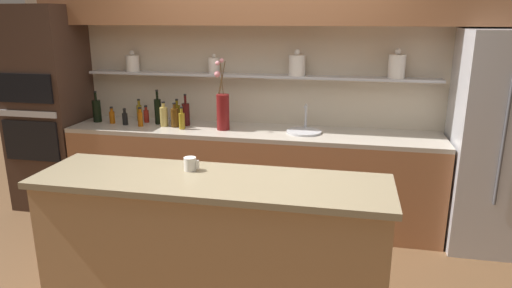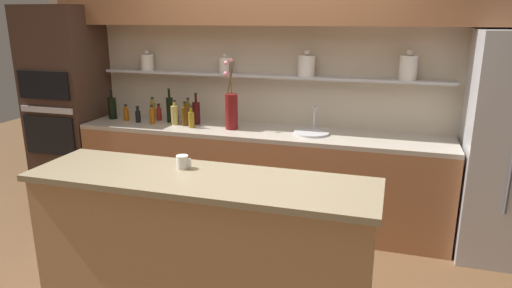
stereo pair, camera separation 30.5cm
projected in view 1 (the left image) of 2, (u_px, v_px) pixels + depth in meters
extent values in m
cube|color=beige|center=(269.00, 85.00, 4.54)|extent=(5.20, 0.10, 2.60)
cube|color=#B7B7BC|center=(255.00, 76.00, 4.40)|extent=(3.44, 0.18, 0.02)
cylinder|color=silver|center=(133.00, 63.00, 4.62)|extent=(0.13, 0.13, 0.16)
sphere|color=silver|center=(132.00, 53.00, 4.59)|extent=(0.05, 0.05, 0.05)
cylinder|color=silver|center=(214.00, 66.00, 4.45)|extent=(0.11, 0.11, 0.15)
sphere|color=silver|center=(214.00, 56.00, 4.42)|extent=(0.04, 0.04, 0.04)
cylinder|color=silver|center=(297.00, 65.00, 4.28)|extent=(0.16, 0.16, 0.19)
sphere|color=silver|center=(297.00, 52.00, 4.25)|extent=(0.06, 0.06, 0.06)
cylinder|color=silver|center=(397.00, 66.00, 4.10)|extent=(0.15, 0.15, 0.21)
sphere|color=silver|center=(398.00, 51.00, 4.07)|extent=(0.05, 0.05, 0.05)
cube|color=#99603D|center=(265.00, 1.00, 4.12)|extent=(4.42, 0.34, 0.42)
cube|color=#99603D|center=(251.00, 178.00, 4.46)|extent=(3.54, 0.62, 0.88)
cube|color=#ADA393|center=(251.00, 132.00, 4.33)|extent=(3.54, 0.62, 0.04)
cube|color=tan|center=(212.00, 257.00, 2.90)|extent=(2.12, 0.55, 0.98)
cube|color=gray|center=(210.00, 181.00, 2.76)|extent=(2.18, 0.61, 0.04)
cube|color=#B7B7BC|center=(510.00, 143.00, 3.84)|extent=(0.92, 0.70, 1.87)
cylinder|color=#4C4C51|center=(504.00, 143.00, 3.50)|extent=(0.02, 0.02, 1.03)
cube|color=#3D281E|center=(49.00, 109.00, 4.72)|extent=(0.70, 0.62, 2.07)
cube|color=black|center=(31.00, 141.00, 4.48)|extent=(0.59, 0.02, 0.40)
cube|color=black|center=(24.00, 88.00, 4.34)|extent=(0.59, 0.02, 0.28)
cube|color=#B7B7BC|center=(28.00, 114.00, 4.41)|extent=(0.62, 0.02, 0.06)
cylinder|color=maroon|center=(223.00, 112.00, 4.30)|extent=(0.12, 0.12, 0.34)
cylinder|color=#4C3319|center=(220.00, 84.00, 4.25)|extent=(0.03, 0.05, 0.18)
sphere|color=pink|center=(217.00, 74.00, 4.25)|extent=(0.06, 0.06, 0.06)
cylinder|color=#4C3319|center=(222.00, 79.00, 4.21)|extent=(0.04, 0.05, 0.29)
sphere|color=pink|center=(218.00, 63.00, 4.15)|extent=(0.04, 0.04, 0.04)
cylinder|color=#4C3319|center=(222.00, 78.00, 4.22)|extent=(0.06, 0.03, 0.31)
sphere|color=pink|center=(222.00, 60.00, 4.21)|extent=(0.04, 0.04, 0.04)
cylinder|color=#B7B7BC|center=(304.00, 132.00, 4.22)|extent=(0.32, 0.32, 0.02)
cylinder|color=#B7B7BC|center=(306.00, 116.00, 4.31)|extent=(0.02, 0.02, 0.22)
cylinder|color=#B7B7BC|center=(305.00, 106.00, 4.22)|extent=(0.02, 0.12, 0.02)
cylinder|color=black|center=(125.00, 119.00, 4.52)|extent=(0.05, 0.05, 0.12)
cylinder|color=black|center=(124.00, 112.00, 4.50)|extent=(0.03, 0.03, 0.04)
cylinder|color=black|center=(124.00, 109.00, 4.49)|extent=(0.03, 0.03, 0.01)
cylinder|color=brown|center=(177.00, 115.00, 4.53)|extent=(0.07, 0.07, 0.19)
cylinder|color=brown|center=(177.00, 103.00, 4.49)|extent=(0.03, 0.03, 0.05)
cylinder|color=black|center=(177.00, 100.00, 4.48)|extent=(0.03, 0.03, 0.01)
cylinder|color=tan|center=(164.00, 117.00, 4.45)|extent=(0.08, 0.08, 0.19)
cylinder|color=tan|center=(163.00, 105.00, 4.42)|extent=(0.03, 0.03, 0.04)
cylinder|color=black|center=(163.00, 102.00, 4.41)|extent=(0.03, 0.03, 0.01)
cylinder|color=#9E4C0A|center=(112.00, 117.00, 4.58)|extent=(0.05, 0.05, 0.12)
cylinder|color=#9E4C0A|center=(111.00, 110.00, 4.56)|extent=(0.03, 0.03, 0.04)
cylinder|color=black|center=(111.00, 108.00, 4.56)|extent=(0.03, 0.03, 0.01)
cylinder|color=#4C2D0C|center=(175.00, 118.00, 4.42)|extent=(0.08, 0.08, 0.18)
cylinder|color=#4C2D0C|center=(174.00, 106.00, 4.39)|extent=(0.03, 0.03, 0.04)
cylinder|color=black|center=(174.00, 103.00, 4.39)|extent=(0.03, 0.03, 0.01)
cylinder|color=#380C0C|center=(186.00, 114.00, 4.48)|extent=(0.08, 0.08, 0.22)
cylinder|color=#380C0C|center=(185.00, 99.00, 4.44)|extent=(0.02, 0.02, 0.08)
cylinder|color=black|center=(185.00, 95.00, 4.43)|extent=(0.03, 0.03, 0.01)
cylinder|color=olive|center=(139.00, 113.00, 4.69)|extent=(0.05, 0.05, 0.16)
cylinder|color=olive|center=(139.00, 103.00, 4.66)|extent=(0.03, 0.03, 0.05)
cylinder|color=black|center=(139.00, 100.00, 4.65)|extent=(0.03, 0.03, 0.01)
cylinder|color=black|center=(158.00, 112.00, 4.54)|extent=(0.07, 0.07, 0.25)
cylinder|color=black|center=(157.00, 95.00, 4.50)|extent=(0.02, 0.02, 0.08)
cylinder|color=black|center=(157.00, 90.00, 4.48)|extent=(0.03, 0.03, 0.01)
cylinder|color=black|center=(97.00, 111.00, 4.64)|extent=(0.08, 0.08, 0.22)
cylinder|color=black|center=(95.00, 96.00, 4.60)|extent=(0.02, 0.02, 0.08)
cylinder|color=black|center=(95.00, 92.00, 4.58)|extent=(0.03, 0.03, 0.01)
cylinder|color=maroon|center=(146.00, 116.00, 4.62)|extent=(0.05, 0.05, 0.12)
cylinder|color=maroon|center=(146.00, 109.00, 4.60)|extent=(0.03, 0.03, 0.04)
cylinder|color=black|center=(146.00, 106.00, 4.59)|extent=(0.03, 0.03, 0.01)
cylinder|color=olive|center=(182.00, 121.00, 4.34)|extent=(0.06, 0.06, 0.15)
cylinder|color=olive|center=(181.00, 111.00, 4.32)|extent=(0.03, 0.03, 0.05)
cylinder|color=black|center=(181.00, 108.00, 4.31)|extent=(0.03, 0.03, 0.01)
cylinder|color=#9E4C0A|center=(140.00, 119.00, 4.45)|extent=(0.05, 0.05, 0.14)
cylinder|color=#9E4C0A|center=(140.00, 110.00, 4.43)|extent=(0.03, 0.03, 0.04)
cylinder|color=black|center=(140.00, 108.00, 4.42)|extent=(0.03, 0.03, 0.01)
cylinder|color=silver|center=(190.00, 164.00, 2.88)|extent=(0.08, 0.08, 0.09)
cube|color=silver|center=(197.00, 164.00, 2.87)|extent=(0.02, 0.01, 0.06)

